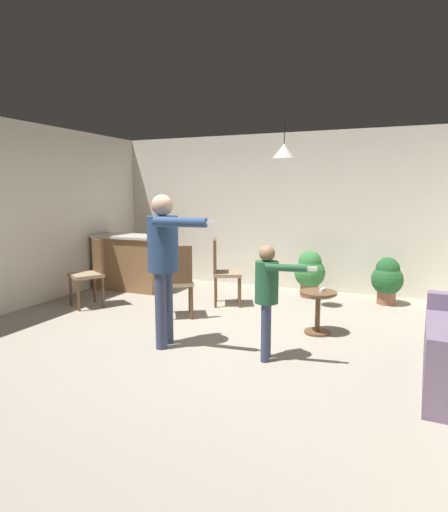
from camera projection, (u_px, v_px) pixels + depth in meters
ground at (211, 343)px, 4.91m from camera, size 7.68×7.68×0.00m
wall_back at (286, 212)px, 7.63m from camera, size 6.40×0.10×2.70m
kitchen_counter at (131, 262)px, 7.60m from camera, size 1.26×0.66×0.95m
side_table_by_couch at (318, 307)px, 5.21m from camera, size 0.44×0.44×0.52m
person_adult at (164, 254)px, 4.68m from camera, size 0.84×0.48×1.67m
person_child at (268, 290)px, 4.34m from camera, size 0.63×0.34×1.18m
dining_chair_by_counter at (178, 278)px, 5.83m from camera, size 0.58×0.58×1.00m
dining_chair_near_wall at (91, 270)px, 6.44m from camera, size 0.58×0.58×1.00m
dining_chair_centre_back at (223, 269)px, 6.52m from camera, size 0.55×0.55×1.00m
potted_plant_corner at (310, 272)px, 7.02m from camera, size 0.50×0.50×0.76m
potted_plant_by_wall at (387, 278)px, 6.57m from camera, size 0.47×0.47×0.72m
spare_remote_on_table at (322, 290)px, 5.18m from camera, size 0.06×0.13×0.04m
ceiling_light_pendant at (284, 151)px, 5.92m from camera, size 0.32×0.32×0.55m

